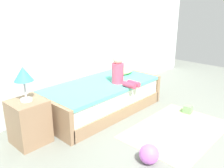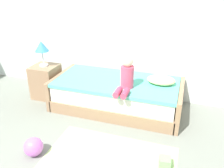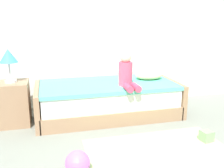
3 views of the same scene
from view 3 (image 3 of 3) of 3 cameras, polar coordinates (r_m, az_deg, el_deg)
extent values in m
cube|color=silver|center=(4.25, -4.15, 14.58)|extent=(7.20, 0.10, 2.90)
cube|color=#997556|center=(3.92, -0.91, -5.51)|extent=(2.00, 1.00, 0.20)
cube|color=white|center=(3.85, -0.93, -2.35)|extent=(1.94, 0.94, 0.25)
cube|color=#59C6B2|center=(3.80, -0.94, -0.19)|extent=(1.98, 0.98, 0.05)
cube|color=#997556|center=(3.78, -16.20, -4.46)|extent=(0.07, 1.00, 0.50)
cube|color=#997556|center=(4.21, 12.71, -2.28)|extent=(0.07, 1.00, 0.50)
cube|color=#997556|center=(3.78, -21.26, -4.06)|extent=(0.44, 0.44, 0.60)
cylinder|color=silver|center=(3.70, -21.70, 0.58)|extent=(0.15, 0.15, 0.03)
cylinder|color=silver|center=(3.67, -21.90, 2.63)|extent=(0.02, 0.02, 0.24)
cone|color=#3F8CD8|center=(3.64, -22.20, 5.87)|extent=(0.24, 0.24, 0.18)
cylinder|color=#E04C6B|center=(3.65, 3.02, 2.30)|extent=(0.20, 0.20, 0.34)
sphere|color=beige|center=(3.60, 3.07, 6.14)|extent=(0.17, 0.17, 0.17)
cylinder|color=#D83F60|center=(3.38, 3.61, -0.85)|extent=(0.09, 0.22, 0.09)
cylinder|color=#D83F60|center=(3.42, 5.37, -0.73)|extent=(0.09, 0.22, 0.09)
ellipsoid|color=#F2E58C|center=(4.09, 8.27, 1.98)|extent=(0.44, 0.30, 0.13)
sphere|color=#CC66D8|center=(2.52, -7.69, -17.10)|extent=(0.24, 0.24, 0.24)
cube|color=#B2D189|center=(2.92, 11.07, -15.12)|extent=(1.60, 1.10, 0.01)
cube|color=#7FD872|center=(3.32, 20.36, -10.85)|extent=(0.15, 0.15, 0.13)
camera|label=1|loc=(2.05, -83.11, 12.45)|focal=38.71mm
camera|label=2|loc=(1.98, 72.07, 22.99)|focal=37.22mm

